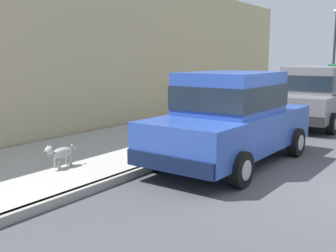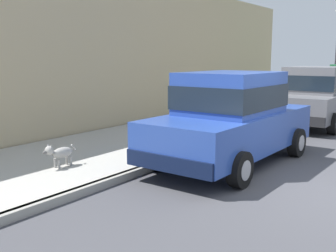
{
  "view_description": "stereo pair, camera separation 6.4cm",
  "coord_description": "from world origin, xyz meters",
  "px_view_note": "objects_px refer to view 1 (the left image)",
  "views": [
    {
      "loc": [
        1.58,
        -7.08,
        2.21
      ],
      "look_at": [
        -3.08,
        -0.51,
        0.85
      ],
      "focal_mm": 43.44,
      "sensor_mm": 36.0,
      "label": 1
    },
    {
      "loc": [
        1.63,
        -7.04,
        2.21
      ],
      "look_at": [
        -3.08,
        -0.51,
        0.85
      ],
      "focal_mm": 43.44,
      "sensor_mm": 36.0,
      "label": 2
    }
  ],
  "objects_px": {
    "car_grey_sedan": "(314,96)",
    "street_lamp": "(335,43)",
    "car_blue_sedan": "(231,117)",
    "fire_hydrant": "(172,134)",
    "dog_grey": "(60,153)"
  },
  "relations": [
    {
      "from": "street_lamp",
      "to": "dog_grey",
      "type": "bearing_deg",
      "value": -93.04
    },
    {
      "from": "car_blue_sedan",
      "to": "car_grey_sedan",
      "type": "relative_size",
      "value": 1.0
    },
    {
      "from": "dog_grey",
      "to": "fire_hydrant",
      "type": "relative_size",
      "value": 1.04
    },
    {
      "from": "car_blue_sedan",
      "to": "fire_hydrant",
      "type": "distance_m",
      "value": 1.56
    },
    {
      "from": "dog_grey",
      "to": "street_lamp",
      "type": "height_order",
      "value": "street_lamp"
    },
    {
      "from": "car_blue_sedan",
      "to": "fire_hydrant",
      "type": "height_order",
      "value": "car_blue_sedan"
    },
    {
      "from": "car_grey_sedan",
      "to": "street_lamp",
      "type": "height_order",
      "value": "street_lamp"
    },
    {
      "from": "car_grey_sedan",
      "to": "dog_grey",
      "type": "height_order",
      "value": "car_grey_sedan"
    },
    {
      "from": "car_grey_sedan",
      "to": "fire_hydrant",
      "type": "relative_size",
      "value": 6.38
    },
    {
      "from": "dog_grey",
      "to": "street_lamp",
      "type": "xyz_separation_m",
      "value": [
        0.89,
        16.69,
        2.48
      ]
    },
    {
      "from": "car_blue_sedan",
      "to": "street_lamp",
      "type": "relative_size",
      "value": 1.05
    },
    {
      "from": "car_grey_sedan",
      "to": "fire_hydrant",
      "type": "bearing_deg",
      "value": -103.68
    },
    {
      "from": "car_blue_sedan",
      "to": "fire_hydrant",
      "type": "xyz_separation_m",
      "value": [
        -1.47,
        -0.06,
        -0.51
      ]
    },
    {
      "from": "car_grey_sedan",
      "to": "dog_grey",
      "type": "xyz_separation_m",
      "value": [
        -2.26,
        -8.63,
        -0.55
      ]
    },
    {
      "from": "car_blue_sedan",
      "to": "fire_hydrant",
      "type": "bearing_deg",
      "value": -177.76
    }
  ]
}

